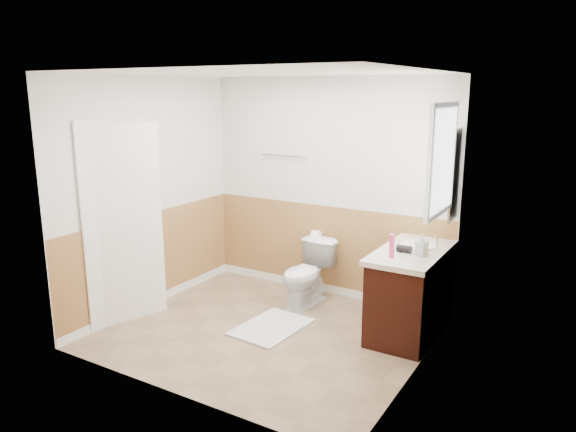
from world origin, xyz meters
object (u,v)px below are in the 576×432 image
Objects in this scene: vanity_cabinet at (411,294)px; toilet at (307,274)px; bath_mat at (272,327)px; lotion_bottle at (392,246)px; soap_dispenser at (422,245)px.

toilet is at bearing 174.90° from vanity_cabinet.
lotion_bottle is at bearing 14.72° from bath_mat.
lotion_bottle is 1.08× the size of soap_dispenser.
bath_mat is at bearing -159.97° from soap_dispenser.
bath_mat is 1.71m from soap_dispenser.
vanity_cabinet is (1.22, -0.11, 0.04)m from toilet.
bath_mat is 3.91× the size of soap_dispenser.
soap_dispenser reaches higher than toilet.
soap_dispenser is (1.34, 0.49, 0.94)m from bath_mat.
vanity_cabinet reaches higher than toilet.
toilet is 1.49m from soap_dispenser.
bath_mat is 3.64× the size of lotion_bottle.
bath_mat is (0.00, -0.73, -0.35)m from toilet.
vanity_cabinet is at bearing 132.99° from soap_dispenser.
lotion_bottle reaches higher than soap_dispenser.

